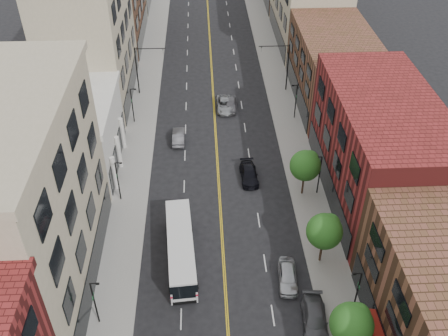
{
  "coord_description": "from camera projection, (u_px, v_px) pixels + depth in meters",
  "views": [
    {
      "loc": [
        -1.53,
        -18.3,
        36.78
      ],
      "look_at": [
        0.44,
        22.76,
        5.0
      ],
      "focal_mm": 40.0,
      "sensor_mm": 36.0,
      "label": 1
    }
  ],
  "objects": [
    {
      "name": "car_lane_a",
      "position": [
        249.0,
        174.0,
        58.09
      ],
      "size": [
        2.1,
        4.79,
        1.37
      ],
      "primitive_type": "imported",
      "rotation": [
        0.0,
        0.0,
        0.04
      ],
      "color": "black",
      "rests_on": "ground"
    },
    {
      "name": "car_lane_behind",
      "position": [
        178.0,
        136.0,
        64.23
      ],
      "size": [
        1.55,
        4.34,
        1.43
      ],
      "primitive_type": "imported",
      "rotation": [
        0.0,
        0.0,
        3.15
      ],
      "color": "#535258",
      "rests_on": "ground"
    },
    {
      "name": "lamp_l_3",
      "position": [
        132.0,
        104.0,
        66.39
      ],
      "size": [
        0.81,
        0.55,
        5.05
      ],
      "color": "black",
      "rests_on": "sidewalk_left"
    },
    {
      "name": "lamp_r_1",
      "position": [
        357.0,
        290.0,
        41.94
      ],
      "size": [
        0.81,
        0.55,
        5.05
      ],
      "color": "black",
      "rests_on": "sidewalk_right"
    },
    {
      "name": "car_lane_c",
      "position": [
        231.0,
        105.0,
        70.54
      ],
      "size": [
        2.18,
        4.5,
        1.48
      ],
      "primitive_type": "imported",
      "rotation": [
        0.0,
        0.0,
        -0.1
      ],
      "color": "#525157",
      "rests_on": "ground"
    },
    {
      "name": "sidewalk_right",
      "position": [
        293.0,
        138.0,
        65.01
      ],
      "size": [
        4.0,
        110.0,
        0.15
      ],
      "primitive_type": "cube",
      "color": "gray",
      "rests_on": "ground"
    },
    {
      "name": "lamp_l_2",
      "position": [
        118.0,
        179.0,
        53.75
      ],
      "size": [
        0.81,
        0.55,
        5.05
      ],
      "color": "black",
      "rests_on": "sidewalk_left"
    },
    {
      "name": "bldg_r_far_a",
      "position": [
        334.0,
        68.0,
        70.16
      ],
      "size": [
        10.0,
        20.0,
        10.0
      ],
      "primitive_type": "cube",
      "color": "brown",
      "rests_on": "ground"
    },
    {
      "name": "signal_mast_right",
      "position": [
        283.0,
        62.0,
        72.49
      ],
      "size": [
        4.49,
        0.18,
        7.2
      ],
      "color": "black",
      "rests_on": "sidewalk_right"
    },
    {
      "name": "bldg_l_white",
      "position": [
        72.0,
        136.0,
        58.42
      ],
      "size": [
        10.0,
        14.0,
        8.0
      ],
      "primitive_type": "cube",
      "color": "silver",
      "rests_on": "ground"
    },
    {
      "name": "bldg_l_far_a",
      "position": [
        89.0,
        37.0,
        68.8
      ],
      "size": [
        10.0,
        20.0,
        18.0
      ],
      "primitive_type": "cube",
      "color": "tan",
      "rests_on": "ground"
    },
    {
      "name": "car_lane_b",
      "position": [
        225.0,
        105.0,
        70.61
      ],
      "size": [
        2.43,
        5.08,
        1.4
      ],
      "primitive_type": "imported",
      "rotation": [
        0.0,
        0.0,
        0.02
      ],
      "color": "#919497",
      "rests_on": "ground"
    },
    {
      "name": "bldg_r_mid",
      "position": [
        379.0,
        149.0,
        52.96
      ],
      "size": [
        10.0,
        22.0,
        12.0
      ],
      "primitive_type": "cube",
      "color": "maroon",
      "rests_on": "ground"
    },
    {
      "name": "tree_r_3",
      "position": [
        306.0,
        165.0,
        53.87
      ],
      "size": [
        3.4,
        3.4,
        5.59
      ],
      "color": "black",
      "rests_on": "sidewalk_right"
    },
    {
      "name": "sidewalk_left",
      "position": [
        139.0,
        143.0,
        64.25
      ],
      "size": [
        4.0,
        110.0,
        0.15
      ],
      "primitive_type": "cube",
      "color": "gray",
      "rests_on": "ground"
    },
    {
      "name": "lamp_r_2",
      "position": [
        319.0,
        173.0,
        54.58
      ],
      "size": [
        0.81,
        0.55,
        5.05
      ],
      "color": "black",
      "rests_on": "sidewalk_right"
    },
    {
      "name": "bldg_l_tanoffice",
      "position": [
        19.0,
        208.0,
        41.14
      ],
      "size": [
        10.0,
        22.0,
        18.0
      ],
      "primitive_type": "cube",
      "color": "tan",
      "rests_on": "ground"
    },
    {
      "name": "lamp_r_3",
      "position": [
        296.0,
        100.0,
        67.22
      ],
      "size": [
        0.81,
        0.55,
        5.05
      ],
      "color": "black",
      "rests_on": "sidewalk_right"
    },
    {
      "name": "car_parked_mid",
      "position": [
        315.0,
        319.0,
        42.29
      ],
      "size": [
        2.5,
        5.28,
        1.49
      ],
      "primitive_type": "imported",
      "rotation": [
        0.0,
        0.0,
        -0.08
      ],
      "color": "#4A4B4F",
      "rests_on": "ground"
    },
    {
      "name": "tree_r_1",
      "position": [
        353.0,
        323.0,
        38.07
      ],
      "size": [
        3.4,
        3.4,
        5.59
      ],
      "color": "black",
      "rests_on": "sidewalk_right"
    },
    {
      "name": "lamp_l_1",
      "position": [
        95.0,
        301.0,
        41.11
      ],
      "size": [
        0.81,
        0.55,
        5.05
      ],
      "color": "black",
      "rests_on": "sidewalk_left"
    },
    {
      "name": "signal_mast_left",
      "position": [
        141.0,
        65.0,
        71.71
      ],
      "size": [
        4.49,
        0.18,
        7.2
      ],
      "color": "black",
      "rests_on": "sidewalk_left"
    },
    {
      "name": "bldg_r_far_b",
      "position": [
        308.0,
        2.0,
        85.53
      ],
      "size": [
        10.0,
        22.0,
        14.0
      ],
      "primitive_type": "cube",
      "color": "tan",
      "rests_on": "ground"
    },
    {
      "name": "tree_r_2",
      "position": [
        325.0,
        230.0,
        45.97
      ],
      "size": [
        3.4,
        3.4,
        5.59
      ],
      "color": "black",
      "rests_on": "sidewalk_right"
    },
    {
      "name": "car_parked_far",
      "position": [
        288.0,
        276.0,
        45.99
      ],
      "size": [
        2.13,
        4.55,
        1.51
      ],
      "primitive_type": "imported",
      "rotation": [
        0.0,
        0.0,
        -0.08
      ],
      "color": "#ACAEB4",
      "rests_on": "ground"
    },
    {
      "name": "city_bus",
      "position": [
        181.0,
        247.0,
        47.63
      ],
      "size": [
        3.29,
        11.22,
        2.85
      ],
      "rotation": [
        0.0,
        0.0,
        0.07
      ],
      "color": "silver",
      "rests_on": "ground"
    }
  ]
}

